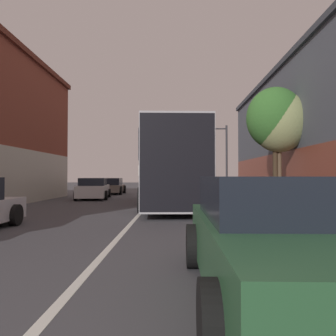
{
  "coord_description": "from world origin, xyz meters",
  "views": [
    {
      "loc": [
        1.27,
        0.94,
        1.42
      ],
      "look_at": [
        1.04,
        16.03,
        1.81
      ],
      "focal_mm": 35.0,
      "sensor_mm": 36.0,
      "label": 1
    }
  ],
  "objects_px": {
    "hatchback_foreground": "(282,240)",
    "bus": "(171,166)",
    "parked_car_left_near": "(110,186)",
    "street_tree_near": "(279,122)",
    "traffic_signal_gantry": "(198,142)",
    "parked_car_left_mid": "(94,189)",
    "street_tree_far": "(275,119)"
  },
  "relations": [
    {
      "from": "hatchback_foreground",
      "to": "parked_car_left_near",
      "type": "distance_m",
      "value": 23.58
    },
    {
      "from": "hatchback_foreground",
      "to": "street_tree_far",
      "type": "distance_m",
      "value": 14.02
    },
    {
      "from": "hatchback_foreground",
      "to": "bus",
      "type": "bearing_deg",
      "value": 6.68
    },
    {
      "from": "parked_car_left_near",
      "to": "street_tree_near",
      "type": "relative_size",
      "value": 0.67
    },
    {
      "from": "bus",
      "to": "parked_car_left_mid",
      "type": "relative_size",
      "value": 2.6
    },
    {
      "from": "parked_car_left_near",
      "to": "parked_car_left_mid",
      "type": "relative_size",
      "value": 0.81
    },
    {
      "from": "bus",
      "to": "traffic_signal_gantry",
      "type": "bearing_deg",
      "value": -12.69
    },
    {
      "from": "bus",
      "to": "hatchback_foreground",
      "type": "bearing_deg",
      "value": -176.22
    },
    {
      "from": "traffic_signal_gantry",
      "to": "bus",
      "type": "bearing_deg",
      "value": -100.26
    },
    {
      "from": "bus",
      "to": "street_tree_near",
      "type": "distance_m",
      "value": 6.0
    },
    {
      "from": "bus",
      "to": "traffic_signal_gantry",
      "type": "height_order",
      "value": "traffic_signal_gantry"
    },
    {
      "from": "traffic_signal_gantry",
      "to": "street_tree_near",
      "type": "bearing_deg",
      "value": -76.25
    },
    {
      "from": "bus",
      "to": "hatchback_foreground",
      "type": "xyz_separation_m",
      "value": [
        1.39,
        -12.79,
        -1.29
      ]
    },
    {
      "from": "parked_car_left_near",
      "to": "traffic_signal_gantry",
      "type": "xyz_separation_m",
      "value": [
        7.34,
        3.22,
        3.91
      ]
    },
    {
      "from": "street_tree_far",
      "to": "parked_car_left_near",
      "type": "bearing_deg",
      "value": 136.57
    },
    {
      "from": "parked_car_left_near",
      "to": "traffic_signal_gantry",
      "type": "distance_m",
      "value": 8.92
    },
    {
      "from": "street_tree_far",
      "to": "hatchback_foreground",
      "type": "bearing_deg",
      "value": -107.03
    },
    {
      "from": "hatchback_foreground",
      "to": "street_tree_near",
      "type": "relative_size",
      "value": 0.76
    },
    {
      "from": "parked_car_left_mid",
      "to": "street_tree_near",
      "type": "xyz_separation_m",
      "value": [
        10.53,
        -4.15,
        3.59
      ]
    },
    {
      "from": "bus",
      "to": "traffic_signal_gantry",
      "type": "distance_m",
      "value": 13.59
    },
    {
      "from": "bus",
      "to": "traffic_signal_gantry",
      "type": "relative_size",
      "value": 1.61
    },
    {
      "from": "parked_car_left_mid",
      "to": "street_tree_far",
      "type": "xyz_separation_m",
      "value": [
        10.32,
        -4.14,
        3.75
      ]
    },
    {
      "from": "parked_car_left_near",
      "to": "street_tree_near",
      "type": "bearing_deg",
      "value": -134.35
    },
    {
      "from": "parked_car_left_near",
      "to": "street_tree_far",
      "type": "height_order",
      "value": "street_tree_far"
    },
    {
      "from": "parked_car_left_mid",
      "to": "street_tree_far",
      "type": "distance_m",
      "value": 11.73
    },
    {
      "from": "hatchback_foreground",
      "to": "traffic_signal_gantry",
      "type": "height_order",
      "value": "traffic_signal_gantry"
    },
    {
      "from": "hatchback_foreground",
      "to": "street_tree_near",
      "type": "distance_m",
      "value": 14.02
    },
    {
      "from": "bus",
      "to": "parked_car_left_mid",
      "type": "xyz_separation_m",
      "value": [
        -4.96,
        4.28,
        -1.34
      ]
    },
    {
      "from": "parked_car_left_near",
      "to": "street_tree_far",
      "type": "xyz_separation_m",
      "value": [
        10.32,
        -9.77,
        3.76
      ]
    },
    {
      "from": "traffic_signal_gantry",
      "to": "street_tree_near",
      "type": "xyz_separation_m",
      "value": [
        3.18,
        -13.01,
        -0.31
      ]
    },
    {
      "from": "hatchback_foreground",
      "to": "street_tree_near",
      "type": "bearing_deg",
      "value": -17.43
    },
    {
      "from": "bus",
      "to": "parked_car_left_near",
      "type": "bearing_deg",
      "value": 24.16
    }
  ]
}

